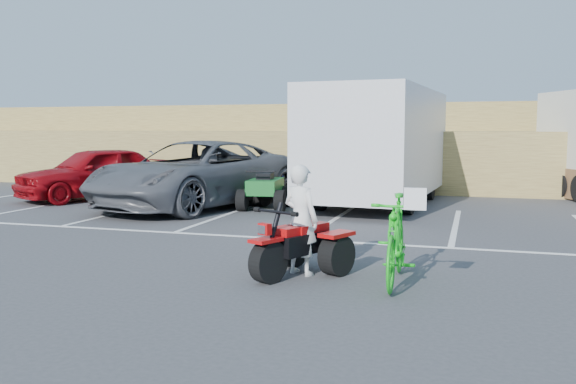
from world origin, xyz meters
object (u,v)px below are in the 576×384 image
(grey_pickup, at_px, (196,174))
(quad_atv_green, at_px, (265,209))
(red_trike_atv, at_px, (294,276))
(quad_atv_blue, at_px, (259,203))
(rider, at_px, (301,220))
(cargo_trailer, at_px, (379,143))
(green_dirt_bike, at_px, (396,240))
(red_car, at_px, (95,173))

(grey_pickup, height_order, quad_atv_green, grey_pickup)
(red_trike_atv, bearing_deg, quad_atv_green, 136.78)
(quad_atv_blue, bearing_deg, rider, -51.28)
(quad_atv_blue, xyz_separation_m, quad_atv_green, (0.59, -1.15, 0.00))
(rider, height_order, cargo_trailer, cargo_trailer)
(red_trike_atv, height_order, green_dirt_bike, green_dirt_bike)
(quad_atv_blue, bearing_deg, red_trike_atv, -52.02)
(red_trike_atv, height_order, grey_pickup, grey_pickup)
(grey_pickup, xyz_separation_m, red_car, (-3.70, 0.85, -0.10))
(green_dirt_bike, distance_m, red_car, 12.36)
(green_dirt_bike, height_order, red_car, red_car)
(rider, xyz_separation_m, red_car, (-8.47, 7.35, -0.01))
(grey_pickup, relative_size, red_car, 1.38)
(cargo_trailer, height_order, quad_atv_blue, cargo_trailer)
(red_trike_atv, distance_m, cargo_trailer, 8.74)
(grey_pickup, distance_m, quad_atv_blue, 2.05)
(rider, distance_m, grey_pickup, 8.06)
(red_trike_atv, height_order, cargo_trailer, cargo_trailer)
(red_trike_atv, bearing_deg, quad_atv_blue, 137.51)
(grey_pickup, bearing_deg, quad_atv_green, 19.18)
(rider, relative_size, green_dirt_bike, 0.79)
(rider, xyz_separation_m, cargo_trailer, (-0.18, 8.43, 0.91))
(green_dirt_bike, bearing_deg, red_trike_atv, 178.79)
(quad_atv_green, bearing_deg, green_dirt_bike, -65.56)
(red_trike_atv, relative_size, cargo_trailer, 0.22)
(quad_atv_blue, bearing_deg, red_car, -160.11)
(green_dirt_bike, relative_size, cargo_trailer, 0.29)
(quad_atv_green, bearing_deg, rider, -74.27)
(red_car, relative_size, quad_atv_green, 2.85)
(grey_pickup, height_order, quad_atv_blue, grey_pickup)
(grey_pickup, xyz_separation_m, quad_atv_blue, (1.32, 1.29, -0.89))
(red_trike_atv, xyz_separation_m, quad_atv_green, (-2.79, 6.78, 0.00))
(grey_pickup, bearing_deg, rider, -38.85)
(red_car, height_order, quad_atv_blue, red_car)
(red_car, bearing_deg, quad_atv_blue, 33.66)
(red_trike_atv, distance_m, quad_atv_blue, 8.62)
(rider, distance_m, quad_atv_blue, 8.56)
(red_trike_atv, relative_size, quad_atv_blue, 0.93)
(quad_atv_blue, bearing_deg, green_dirt_bike, -43.83)
(red_car, distance_m, cargo_trailer, 8.41)
(grey_pickup, bearing_deg, quad_atv_blue, 59.23)
(red_trike_atv, xyz_separation_m, cargo_trailer, (-0.12, 8.57, 1.70))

